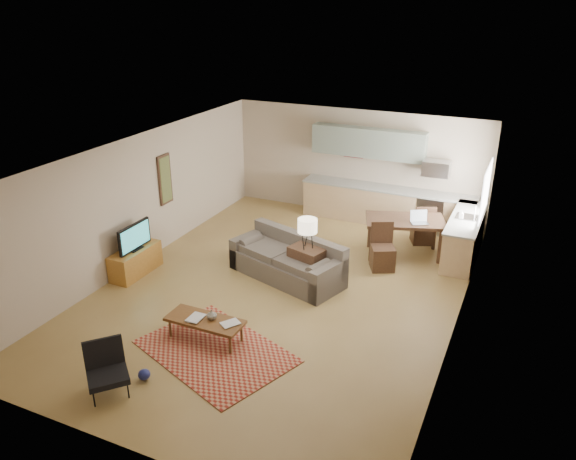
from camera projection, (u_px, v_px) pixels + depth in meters
The scene contains 25 objects.
room at pixel (281, 226), 10.29m from camera, with size 9.00×9.00×9.00m.
kitchen_counter_back at pixel (387, 206), 13.80m from camera, with size 4.26×0.64×0.92m, color tan, non-canonical shape.
kitchen_counter_right at pixel (464, 237), 12.04m from camera, with size 0.64×2.26×0.92m, color tan, non-canonical shape.
kitchen_range at pixel (431, 213), 13.38m from camera, with size 0.62×0.62×0.90m, color #A5A8AD.
kitchen_microwave at pixel (436, 168), 12.97m from camera, with size 0.62×0.40×0.35m, color #A5A8AD.
upper_cabinets at pixel (368, 143), 13.57m from camera, with size 2.80×0.34×0.70m, color gray.
window_right at pixel (486, 191), 11.50m from camera, with size 0.02×1.40×1.05m, color white.
wall_art_left at pixel (165, 179), 12.20m from camera, with size 0.06×0.42×1.10m, color olive, non-canonical shape.
triptych at pixel (354, 148), 13.92m from camera, with size 1.70×0.04×0.50m, color beige, non-canonical shape.
rug at pixel (216, 351), 8.97m from camera, with size 2.37×1.64×0.02m, color maroon.
sofa at pixel (287, 258), 11.14m from camera, with size 2.46×1.07×0.85m, color #564D45, non-canonical shape.
coffee_table at pixel (205, 329), 9.21m from camera, with size 1.31×0.52×0.39m, color #523015, non-canonical shape.
book_a at pixel (190, 316), 9.19m from camera, with size 0.24×0.31×0.03m, color maroon.
book_b at pixel (227, 320), 9.08m from camera, with size 0.34×0.36×0.02m, color navy.
vase at pixel (212, 315), 9.11m from camera, with size 0.19×0.19×0.17m, color black.
armchair at pixel (107, 371), 7.92m from camera, with size 0.65×0.65×0.74m, color black, non-canonical shape.
tv_credenza at pixel (136, 261), 11.38m from camera, with size 0.45×1.18×0.55m, color #9B6527, non-canonical shape.
tv at pixel (134, 237), 11.15m from camera, with size 0.09×0.91×0.55m, color black, non-canonical shape.
console_table at pixel (307, 266), 10.92m from camera, with size 0.66×0.44×0.77m, color #3A2519, non-canonical shape.
table_lamp at pixel (307, 233), 10.65m from camera, with size 0.38×0.38×0.62m, color beige, non-canonical shape.
dining_table at pixel (404, 237), 12.13m from camera, with size 1.65×0.95×0.84m, color #3A2519, non-canonical shape.
dining_chair_near at pixel (383, 247), 11.49m from camera, with size 0.47×0.49×0.97m, color #3A2519, non-canonical shape.
dining_chair_far at pixel (423, 223), 12.73m from camera, with size 0.45×0.47×0.94m, color #3A2519, non-canonical shape.
laptop at pixel (420, 218), 11.70m from camera, with size 0.35×0.26×0.26m, color #A5A8AD, non-canonical shape.
soap_bottle at pixel (461, 214), 11.74m from camera, with size 0.09×0.09×0.19m, color beige.
Camera 1 is at (4.05, -8.60, 5.29)m, focal length 35.00 mm.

